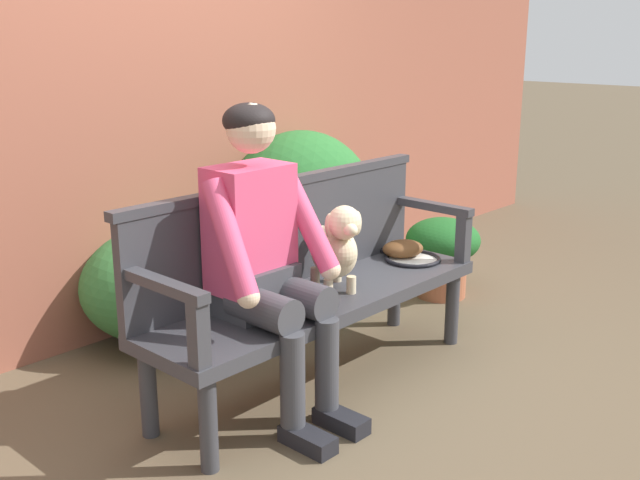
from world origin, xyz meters
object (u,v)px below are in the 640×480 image
Objects in this scene: tennis_racket at (408,257)px; garden_bench at (320,305)px; potted_plant at (442,251)px; person_seated at (264,252)px; dog_on_bench at (336,247)px; baseball_glove at (403,249)px.

garden_bench is at bearing -178.46° from tennis_racket.
potted_plant is at bearing 10.71° from garden_bench.
dog_on_bench is at bearing -2.19° from person_seated.
person_seated is 0.43m from dog_on_bench.
person_seated reaches higher than dog_on_bench.
garden_bench is at bearing -147.49° from baseball_glove.
tennis_racket is at bearing -160.61° from potted_plant.
garden_bench is 3.64× the size of potted_plant.
potted_plant is (1.31, 0.29, -0.36)m from dog_on_bench.
dog_on_bench is 0.65m from tennis_racket.
baseball_glove is 0.45× the size of potted_plant.
person_seated is 2.33× the size of tennis_racket.
person_seated is (-0.35, -0.01, 0.33)m from garden_bench.
garden_bench is 4.25× the size of dog_on_bench.
potted_plant is (1.73, 0.27, -0.43)m from person_seated.
person_seated reaches higher than tennis_racket.
potted_plant is at bearing 43.53° from baseball_glove.
person_seated reaches higher than potted_plant.
person_seated is at bearing -148.60° from baseball_glove.
person_seated is 5.95× the size of baseball_glove.
tennis_racket is (1.04, 0.03, -0.26)m from person_seated.
tennis_racket is at bearing 4.26° from dog_on_bench.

